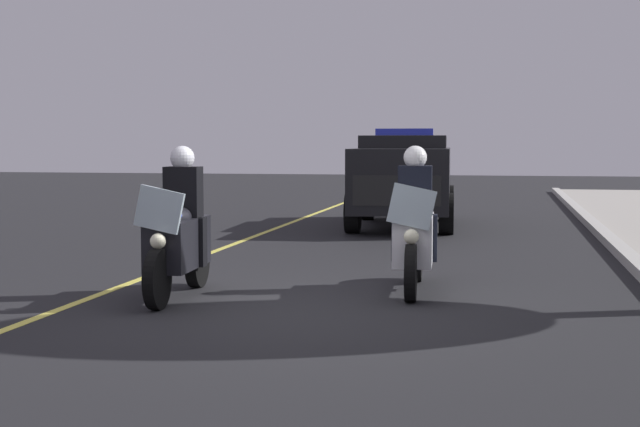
% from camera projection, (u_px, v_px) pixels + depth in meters
% --- Properties ---
extents(ground_plane, '(80.00, 80.00, 0.00)m').
position_uv_depth(ground_plane, '(290.00, 310.00, 9.41)').
color(ground_plane, black).
extents(lane_stripe_center, '(48.00, 0.12, 0.01)m').
position_uv_depth(lane_stripe_center, '(79.00, 302.00, 9.89)').
color(lane_stripe_center, '#E0D14C').
rests_on(lane_stripe_center, ground).
extents(police_motorcycle_lead_left, '(2.14, 0.60, 1.72)m').
position_uv_depth(police_motorcycle_lead_left, '(179.00, 236.00, 10.16)').
color(police_motorcycle_lead_left, black).
rests_on(police_motorcycle_lead_left, ground).
extents(police_motorcycle_lead_right, '(2.14, 0.60, 1.72)m').
position_uv_depth(police_motorcycle_lead_right, '(414.00, 232.00, 10.61)').
color(police_motorcycle_lead_right, black).
rests_on(police_motorcycle_lead_right, ground).
extents(police_suv, '(5.00, 2.29, 2.05)m').
position_uv_depth(police_suv, '(404.00, 176.00, 18.80)').
color(police_suv, black).
rests_on(police_suv, ground).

